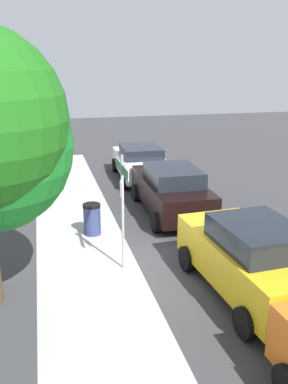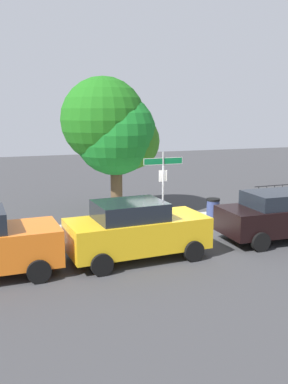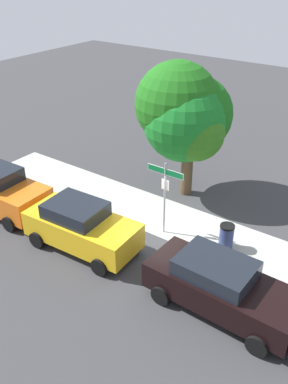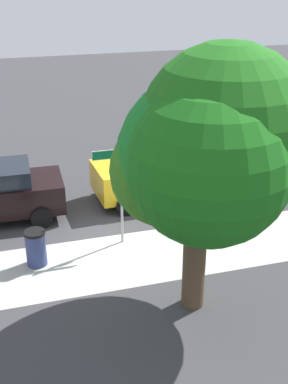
{
  "view_description": "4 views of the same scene",
  "coord_description": "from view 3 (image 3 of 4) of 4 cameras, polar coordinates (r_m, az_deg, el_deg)",
  "views": [
    {
      "loc": [
        -9.76,
        2.25,
        5.16
      ],
      "look_at": [
        0.17,
        -0.2,
        1.95
      ],
      "focal_mm": 39.41,
      "sensor_mm": 36.0,
      "label": 1
    },
    {
      "loc": [
        -6.03,
        -13.98,
        4.48
      ],
      "look_at": [
        -0.57,
        1.03,
        1.42
      ],
      "focal_mm": 39.77,
      "sensor_mm": 36.0,
      "label": 2
    },
    {
      "loc": [
        7.22,
        -11.09,
        9.57
      ],
      "look_at": [
        -1.09,
        0.52,
        1.4
      ],
      "focal_mm": 39.25,
      "sensor_mm": 36.0,
      "label": 3
    },
    {
      "loc": [
        2.76,
        12.33,
        7.27
      ],
      "look_at": [
        -0.72,
        0.27,
        1.4
      ],
      "focal_mm": 46.9,
      "sensor_mm": 36.0,
      "label": 4
    }
  ],
  "objects": [
    {
      "name": "street_sign",
      "position": [
        15.51,
        2.87,
        0.94
      ],
      "size": [
        1.53,
        0.07,
        3.0
      ],
      "color": "#9EA0A5",
      "rests_on": "ground_plane"
    },
    {
      "name": "car_yellow",
      "position": [
        15.47,
        -8.52,
        -4.61
      ],
      "size": [
        4.36,
        2.24,
        1.81
      ],
      "rotation": [
        0.0,
        0.0,
        0.06
      ],
      "color": "gold",
      "rests_on": "ground_plane"
    },
    {
      "name": "shade_tree",
      "position": [
        17.81,
        5.69,
        10.42
      ],
      "size": [
        4.11,
        4.05,
        5.89
      ],
      "color": "#4D3A27",
      "rests_on": "ground_plane"
    },
    {
      "name": "trash_bin",
      "position": [
        15.8,
        11.12,
        -5.93
      ],
      "size": [
        0.55,
        0.55,
        0.98
      ],
      "color": "navy",
      "rests_on": "ground_plane"
    },
    {
      "name": "ground_plane",
      "position": [
        16.33,
        2.05,
        -6.12
      ],
      "size": [
        60.0,
        60.0,
        0.0
      ],
      "primitive_type": "plane",
      "color": "#38383A"
    },
    {
      "name": "sidewalk_strip",
      "position": [
        16.5,
        10.42,
        -6.24
      ],
      "size": [
        24.0,
        2.6,
        0.0
      ],
      "primitive_type": "cube",
      "color": "#AAACA2",
      "rests_on": "ground_plane"
    },
    {
      "name": "car_black",
      "position": [
        13.09,
        10.4,
        -12.45
      ],
      "size": [
        4.72,
        2.15,
        1.71
      ],
      "rotation": [
        0.0,
        0.0,
        -0.02
      ],
      "color": "black",
      "rests_on": "ground_plane"
    }
  ]
}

